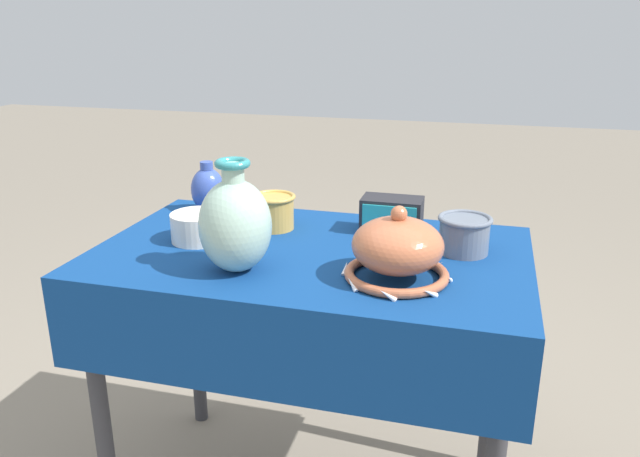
{
  "coord_description": "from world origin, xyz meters",
  "views": [
    {
      "loc": [
        0.41,
        -1.41,
        1.33
      ],
      "look_at": [
        0.05,
        -0.11,
        0.87
      ],
      "focal_mm": 35.0,
      "sensor_mm": 36.0,
      "label": 1
    }
  ],
  "objects_px": {
    "pot_squat_ivory": "(198,227)",
    "mosaic_tile_box": "(392,215)",
    "vase_tall_bulbous": "(235,224)",
    "cup_wide_ochre": "(274,211)",
    "jar_round_cobalt": "(208,189)",
    "vase_dome_bell": "(397,251)",
    "cup_wide_slate": "(464,233)"
  },
  "relations": [
    {
      "from": "vase_dome_bell",
      "to": "cup_wide_slate",
      "type": "bearing_deg",
      "value": 56.86
    },
    {
      "from": "vase_tall_bulbous",
      "to": "mosaic_tile_box",
      "type": "bearing_deg",
      "value": 50.17
    },
    {
      "from": "vase_tall_bulbous",
      "to": "jar_round_cobalt",
      "type": "bearing_deg",
      "value": 122.49
    },
    {
      "from": "mosaic_tile_box",
      "to": "vase_dome_bell",
      "type": "bearing_deg",
      "value": -78.92
    },
    {
      "from": "cup_wide_slate",
      "to": "pot_squat_ivory",
      "type": "bearing_deg",
      "value": -172.14
    },
    {
      "from": "pot_squat_ivory",
      "to": "cup_wide_slate",
      "type": "bearing_deg",
      "value": 7.86
    },
    {
      "from": "vase_tall_bulbous",
      "to": "jar_round_cobalt",
      "type": "xyz_separation_m",
      "value": [
        -0.26,
        0.41,
        -0.04
      ]
    },
    {
      "from": "cup_wide_slate",
      "to": "jar_round_cobalt",
      "type": "relative_size",
      "value": 0.88
    },
    {
      "from": "mosaic_tile_box",
      "to": "pot_squat_ivory",
      "type": "xyz_separation_m",
      "value": [
        -0.47,
        -0.2,
        -0.01
      ]
    },
    {
      "from": "cup_wide_slate",
      "to": "pot_squat_ivory",
      "type": "xyz_separation_m",
      "value": [
        -0.67,
        -0.09,
        -0.01
      ]
    },
    {
      "from": "cup_wide_slate",
      "to": "vase_tall_bulbous",
      "type": "bearing_deg",
      "value": -152.87
    },
    {
      "from": "cup_wide_ochre",
      "to": "cup_wide_slate",
      "type": "bearing_deg",
      "value": -5.76
    },
    {
      "from": "vase_tall_bulbous",
      "to": "cup_wide_ochre",
      "type": "bearing_deg",
      "value": 93.07
    },
    {
      "from": "pot_squat_ivory",
      "to": "cup_wide_ochre",
      "type": "bearing_deg",
      "value": 42.39
    },
    {
      "from": "vase_tall_bulbous",
      "to": "cup_wide_ochre",
      "type": "height_order",
      "value": "vase_tall_bulbous"
    },
    {
      "from": "cup_wide_ochre",
      "to": "jar_round_cobalt",
      "type": "bearing_deg",
      "value": 157.51
    },
    {
      "from": "pot_squat_ivory",
      "to": "mosaic_tile_box",
      "type": "bearing_deg",
      "value": 22.63
    },
    {
      "from": "cup_wide_ochre",
      "to": "cup_wide_slate",
      "type": "distance_m",
      "value": 0.52
    },
    {
      "from": "jar_round_cobalt",
      "to": "vase_dome_bell",
      "type": "bearing_deg",
      "value": -30.03
    },
    {
      "from": "pot_squat_ivory",
      "to": "jar_round_cobalt",
      "type": "bearing_deg",
      "value": 108.98
    },
    {
      "from": "mosaic_tile_box",
      "to": "cup_wide_slate",
      "type": "xyz_separation_m",
      "value": [
        0.2,
        -0.11,
        0.0
      ]
    },
    {
      "from": "cup_wide_ochre",
      "to": "jar_round_cobalt",
      "type": "xyz_separation_m",
      "value": [
        -0.24,
        0.1,
        0.02
      ]
    },
    {
      "from": "vase_tall_bulbous",
      "to": "vase_dome_bell",
      "type": "relative_size",
      "value": 1.06
    },
    {
      "from": "mosaic_tile_box",
      "to": "pot_squat_ivory",
      "type": "distance_m",
      "value": 0.51
    },
    {
      "from": "vase_tall_bulbous",
      "to": "vase_dome_bell",
      "type": "xyz_separation_m",
      "value": [
        0.36,
        0.05,
        -0.05
      ]
    },
    {
      "from": "vase_dome_bell",
      "to": "pot_squat_ivory",
      "type": "xyz_separation_m",
      "value": [
        -0.54,
        0.11,
        -0.03
      ]
    },
    {
      "from": "mosaic_tile_box",
      "to": "jar_round_cobalt",
      "type": "bearing_deg",
      "value": 175.09
    },
    {
      "from": "vase_dome_bell",
      "to": "mosaic_tile_box",
      "type": "height_order",
      "value": "vase_dome_bell"
    },
    {
      "from": "cup_wide_slate",
      "to": "cup_wide_ochre",
      "type": "bearing_deg",
      "value": 174.24
    },
    {
      "from": "cup_wide_ochre",
      "to": "cup_wide_slate",
      "type": "xyz_separation_m",
      "value": [
        0.51,
        -0.05,
        -0.0
      ]
    },
    {
      "from": "vase_tall_bulbous",
      "to": "mosaic_tile_box",
      "type": "xyz_separation_m",
      "value": [
        0.3,
        0.36,
        -0.06
      ]
    },
    {
      "from": "vase_tall_bulbous",
      "to": "pot_squat_ivory",
      "type": "height_order",
      "value": "vase_tall_bulbous"
    }
  ]
}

